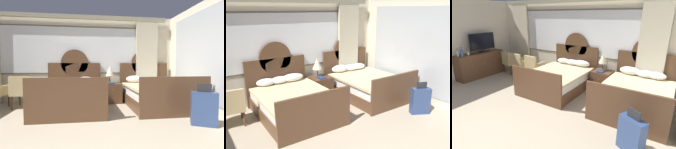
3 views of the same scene
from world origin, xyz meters
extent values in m
plane|color=tan|center=(0.00, 0.00, 0.00)|extent=(24.00, 24.00, 0.00)
cube|color=beige|center=(0.00, 4.11, 1.35)|extent=(6.59, 0.07, 2.70)
cube|color=#646054|center=(0.00, 4.07, 1.61)|extent=(4.48, 0.02, 1.50)
cube|color=white|center=(0.00, 4.06, 1.61)|extent=(4.40, 0.02, 1.42)
cube|color=beige|center=(-2.42, 3.98, 1.30)|extent=(0.72, 0.08, 2.60)
cube|color=beige|center=(2.42, 3.98, 1.30)|extent=(0.72, 0.08, 2.60)
cube|color=#9C957E|center=(0.00, 3.98, 2.62)|extent=(6.06, 0.10, 0.12)
cube|color=beige|center=(-3.33, 1.74, 1.35)|extent=(0.07, 4.68, 2.70)
cube|color=brown|center=(0.09, 2.96, 0.15)|extent=(1.52, 2.02, 0.30)
cube|color=white|center=(0.09, 2.96, 0.41)|extent=(1.46, 1.92, 0.23)
cube|color=beige|center=(0.09, 2.88, 0.56)|extent=(1.56, 1.82, 0.06)
cube|color=brown|center=(0.09, 4.00, 0.60)|extent=(1.60, 0.06, 1.20)
cylinder|color=brown|center=(0.09, 4.00, 1.20)|extent=(0.83, 0.06, 0.83)
cube|color=brown|center=(0.09, 1.91, 0.44)|extent=(1.60, 0.06, 0.88)
ellipsoid|color=white|center=(-0.27, 3.78, 0.67)|extent=(0.47, 0.29, 0.17)
ellipsoid|color=white|center=(0.07, 3.77, 0.67)|extent=(0.45, 0.28, 0.18)
ellipsoid|color=white|center=(0.43, 3.76, 0.69)|extent=(0.59, 0.28, 0.20)
cube|color=brown|center=(2.33, 2.96, 0.15)|extent=(1.52, 2.02, 0.30)
cube|color=white|center=(2.33, 2.96, 0.41)|extent=(1.46, 1.92, 0.23)
cube|color=beige|center=(2.33, 2.88, 0.56)|extent=(1.56, 1.82, 0.06)
cube|color=brown|center=(2.33, 4.00, 0.60)|extent=(1.60, 0.06, 1.20)
cylinder|color=brown|center=(2.33, 4.00, 1.20)|extent=(0.83, 0.06, 0.83)
cube|color=brown|center=(2.33, 1.91, 0.44)|extent=(1.60, 0.06, 0.88)
ellipsoid|color=white|center=(1.96, 3.77, 0.70)|extent=(0.55, 0.28, 0.22)
ellipsoid|color=white|center=(2.37, 3.75, 0.68)|extent=(0.48, 0.31, 0.18)
ellipsoid|color=white|center=(2.64, 3.75, 0.67)|extent=(0.49, 0.33, 0.18)
cube|color=brown|center=(1.21, 3.67, 0.29)|extent=(0.56, 0.56, 0.58)
sphere|color=tan|center=(1.21, 3.37, 0.42)|extent=(0.02, 0.02, 0.02)
cylinder|color=brown|center=(1.17, 3.74, 0.59)|extent=(0.14, 0.14, 0.02)
cylinder|color=brown|center=(1.17, 3.74, 0.70)|extent=(0.03, 0.03, 0.20)
cone|color=beige|center=(1.17, 3.74, 0.96)|extent=(0.27, 0.27, 0.31)
cube|color=navy|center=(1.19, 3.55, 0.60)|extent=(0.18, 0.26, 0.03)
cube|color=brown|center=(-3.04, 2.42, 0.44)|extent=(0.51, 1.71, 0.88)
sphere|color=tan|center=(-2.77, 2.89, 0.53)|extent=(0.03, 0.03, 0.03)
sphere|color=tan|center=(-2.77, 2.42, 0.53)|extent=(0.03, 0.03, 0.03)
sphere|color=tan|center=(-2.77, 1.95, 0.53)|extent=(0.03, 0.03, 0.03)
cube|color=black|center=(-3.01, 2.59, 0.90)|extent=(0.20, 0.28, 0.04)
cylinder|color=black|center=(-3.01, 2.59, 0.95)|extent=(0.04, 0.04, 0.05)
cube|color=black|center=(-3.01, 2.59, 1.27)|extent=(0.04, 0.97, 0.59)
cube|color=black|center=(-2.99, 2.59, 1.27)|extent=(0.01, 0.93, 0.55)
cylinder|color=silver|center=(-3.02, 1.66, 0.97)|extent=(0.06, 0.06, 0.16)
cylinder|color=silver|center=(-3.02, 1.66, 1.08)|extent=(0.02, 0.02, 0.06)
cylinder|color=black|center=(-3.02, 1.66, 1.10)|extent=(0.03, 0.03, 0.01)
cylinder|color=#385B99|center=(-2.93, 1.76, 0.99)|extent=(0.08, 0.08, 0.22)
cylinder|color=#385B99|center=(-2.93, 1.76, 1.14)|extent=(0.03, 0.03, 0.08)
cylinder|color=black|center=(-2.93, 1.76, 1.18)|extent=(0.03, 0.03, 0.01)
cylinder|color=white|center=(-2.96, 1.98, 0.93)|extent=(0.08, 0.08, 0.08)
torus|color=white|center=(-2.91, 1.98, 0.93)|extent=(0.05, 0.01, 0.05)
cube|color=tan|center=(-1.19, 3.34, 0.39)|extent=(0.58, 0.58, 0.10)
cube|color=tan|center=(-1.21, 3.11, 0.65)|extent=(0.54, 0.12, 0.40)
cube|color=tan|center=(-0.95, 3.32, 0.52)|extent=(0.10, 0.49, 0.16)
cube|color=tan|center=(-1.42, 3.36, 0.52)|extent=(0.10, 0.49, 0.16)
cylinder|color=brown|center=(-0.95, 3.53, 0.17)|extent=(0.04, 0.04, 0.34)
cylinder|color=brown|center=(-1.39, 3.57, 0.17)|extent=(0.04, 0.04, 0.34)
cylinder|color=brown|center=(-0.99, 3.10, 0.17)|extent=(0.04, 0.04, 0.34)
cylinder|color=brown|center=(-1.42, 3.14, 0.17)|extent=(0.04, 0.04, 0.34)
cube|color=tan|center=(-1.89, 3.34, 0.39)|extent=(0.60, 0.60, 0.10)
cube|color=tan|center=(-1.92, 3.11, 0.65)|extent=(0.54, 0.15, 0.40)
cube|color=tan|center=(-1.66, 3.30, 0.52)|extent=(0.12, 0.49, 0.16)
cube|color=tan|center=(-2.13, 3.37, 0.52)|extent=(0.12, 0.49, 0.16)
cylinder|color=brown|center=(-1.65, 3.52, 0.17)|extent=(0.04, 0.04, 0.34)
cylinder|color=brown|center=(-2.08, 3.58, 0.17)|extent=(0.04, 0.04, 0.34)
cylinder|color=brown|center=(-1.70, 3.09, 0.17)|extent=(0.04, 0.04, 0.34)
cylinder|color=brown|center=(-2.14, 3.15, 0.17)|extent=(0.04, 0.04, 0.34)
cube|color=tan|center=(-2.42, 3.34, 0.39)|extent=(0.62, 0.62, 0.10)
cube|color=tan|center=(-2.46, 3.11, 0.65)|extent=(0.54, 0.17, 0.40)
cube|color=tan|center=(-2.18, 3.29, 0.52)|extent=(0.14, 0.49, 0.16)
cube|color=tan|center=(-2.65, 3.38, 0.52)|extent=(0.14, 0.49, 0.16)
cylinder|color=brown|center=(-2.17, 3.51, 0.17)|extent=(0.04, 0.04, 0.34)
cylinder|color=brown|center=(-2.59, 3.59, 0.17)|extent=(0.04, 0.04, 0.34)
cylinder|color=brown|center=(-2.24, 3.08, 0.17)|extent=(0.04, 0.04, 0.34)
cylinder|color=brown|center=(-2.67, 3.16, 0.17)|extent=(0.04, 0.04, 0.34)
cube|color=navy|center=(2.61, 1.39, 0.31)|extent=(0.48, 0.37, 0.63)
cube|color=#232326|center=(2.61, 1.39, 0.70)|extent=(0.22, 0.13, 0.16)
cylinder|color=black|center=(2.46, 1.47, 0.03)|extent=(0.05, 0.04, 0.05)
camera|label=1|loc=(0.48, -1.48, 1.11)|focal=27.57mm
camera|label=2|loc=(-1.87, -1.66, 2.42)|focal=36.83mm
camera|label=3|loc=(3.04, -1.29, 2.19)|focal=28.90mm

